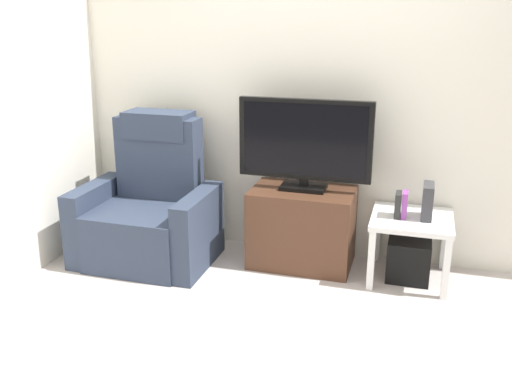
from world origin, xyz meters
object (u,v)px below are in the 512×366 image
recliner_armchair (150,210)px  television (305,143)px  side_table (411,227)px  game_console (428,201)px  subwoofer_box (409,259)px  book_leftmost (398,205)px  tv_stand (302,227)px  book_middle (405,205)px

recliner_armchair → television: bearing=13.7°
side_table → game_console: game_console is taller
television → subwoofer_box: (0.77, -0.04, -0.77)m
side_table → book_leftmost: book_leftmost is taller
subwoofer_box → book_leftmost: bearing=-168.7°
television → side_table: television is taller
television → game_console: (0.86, -0.03, -0.34)m
tv_stand → television: size_ratio=0.78×
recliner_armchair → book_leftmost: size_ratio=6.31×
television → subwoofer_box: 1.09m
tv_stand → book_leftmost: 0.71m
game_console → tv_stand: bearing=179.2°
book_leftmost → subwoofer_box: bearing=11.3°
side_table → subwoofer_box: 0.24m
side_table → book_leftmost: (-0.10, -0.02, 0.16)m
tv_stand → book_middle: book_middle is taller
tv_stand → book_middle: size_ratio=4.10×
recliner_armchair → book_middle: 1.84m
recliner_armchair → book_leftmost: recliner_armchair is taller
book_leftmost → game_console: bearing=9.0°
tv_stand → game_console: (0.86, -0.01, 0.29)m
tv_stand → side_table: tv_stand is taller
television → game_console: bearing=-2.0°
book_middle → tv_stand: bearing=176.6°
recliner_armchair → game_console: recliner_armchair is taller
tv_stand → subwoofer_box: bearing=-1.6°
book_middle → game_console: (0.15, 0.03, 0.03)m
subwoofer_box → game_console: (0.09, 0.01, 0.43)m
side_table → game_console: 0.21m
television → game_console: television is taller
tv_stand → television: bearing=90.0°
book_leftmost → game_console: game_console is taller
tv_stand → book_leftmost: book_leftmost is taller
recliner_armchair → subwoofer_box: (1.89, 0.18, -0.23)m
tv_stand → book_middle: (0.71, -0.04, 0.26)m
side_table → television: bearing=177.0°
television → recliner_armchair: size_ratio=0.88×
book_middle → book_leftmost: bearing=180.0°
recliner_armchair → book_middle: size_ratio=6.02×
book_leftmost → book_middle: 0.04m
television → book_leftmost: size_ratio=5.54×
subwoofer_box → game_console: size_ratio=1.22×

